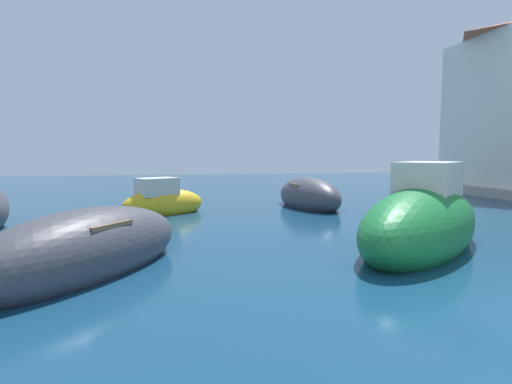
{
  "coord_description": "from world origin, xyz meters",
  "views": [
    {
      "loc": [
        -5.38,
        -3.6,
        2.22
      ],
      "look_at": [
        -2.32,
        12.1,
        0.69
      ],
      "focal_mm": 28.18,
      "sensor_mm": 36.0,
      "label": 1
    }
  ],
  "objects_px": {
    "moored_boat_0": "(419,189)",
    "moored_boat_3": "(86,250)",
    "moored_boat_2": "(163,202)",
    "moored_boat_4": "(309,196)",
    "moored_boat_1": "(422,222)"
  },
  "relations": [
    {
      "from": "moored_boat_1",
      "to": "moored_boat_4",
      "type": "relative_size",
      "value": 1.29
    },
    {
      "from": "moored_boat_2",
      "to": "moored_boat_3",
      "type": "distance_m",
      "value": 7.43
    },
    {
      "from": "moored_boat_1",
      "to": "moored_boat_4",
      "type": "height_order",
      "value": "moored_boat_1"
    },
    {
      "from": "moored_boat_1",
      "to": "moored_boat_4",
      "type": "xyz_separation_m",
      "value": [
        -0.31,
        7.46,
        -0.17
      ]
    },
    {
      "from": "moored_boat_2",
      "to": "moored_boat_3",
      "type": "bearing_deg",
      "value": -128.3
    },
    {
      "from": "moored_boat_1",
      "to": "moored_boat_2",
      "type": "distance_m",
      "value": 9.15
    },
    {
      "from": "moored_boat_3",
      "to": "moored_boat_2",
      "type": "bearing_deg",
      "value": -154.34
    },
    {
      "from": "moored_boat_0",
      "to": "moored_boat_4",
      "type": "bearing_deg",
      "value": -0.76
    },
    {
      "from": "moored_boat_2",
      "to": "moored_boat_4",
      "type": "xyz_separation_m",
      "value": [
        5.91,
        0.75,
        0.02
      ]
    },
    {
      "from": "moored_boat_3",
      "to": "moored_boat_4",
      "type": "height_order",
      "value": "moored_boat_4"
    },
    {
      "from": "moored_boat_0",
      "to": "moored_boat_1",
      "type": "bearing_deg",
      "value": 35.97
    },
    {
      "from": "moored_boat_0",
      "to": "moored_boat_3",
      "type": "bearing_deg",
      "value": 16.3
    },
    {
      "from": "moored_boat_4",
      "to": "moored_boat_3",
      "type": "bearing_deg",
      "value": -49.77
    },
    {
      "from": "moored_boat_2",
      "to": "moored_boat_0",
      "type": "bearing_deg",
      "value": -14.97
    },
    {
      "from": "moored_boat_2",
      "to": "moored_boat_4",
      "type": "distance_m",
      "value": 5.95
    }
  ]
}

